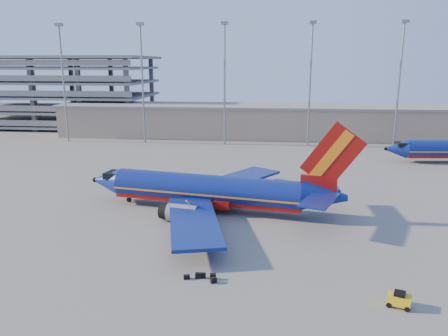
{
  "coord_description": "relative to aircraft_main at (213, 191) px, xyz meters",
  "views": [
    {
      "loc": [
        5.9,
        -58.79,
        19.44
      ],
      "look_at": [
        -0.8,
        4.69,
        4.0
      ],
      "focal_mm": 35.0,
      "sensor_mm": 36.0,
      "label": 1
    }
  ],
  "objects": [
    {
      "name": "parking_garage",
      "position": [
        -60.53,
        77.21,
        9.02
      ],
      "size": [
        62.0,
        32.0,
        21.4
      ],
      "color": "slate",
      "rests_on": "ground"
    },
    {
      "name": "light_mast_row",
      "position": [
        6.47,
        49.16,
        14.84
      ],
      "size": [
        101.6,
        1.6,
        28.65
      ],
      "color": "gray",
      "rests_on": "ground"
    },
    {
      "name": "ground",
      "position": [
        1.47,
        3.16,
        -2.71
      ],
      "size": [
        220.0,
        220.0,
        0.0
      ],
      "primitive_type": "plane",
      "color": "slate",
      "rests_on": "ground"
    },
    {
      "name": "luggage_pile",
      "position": [
        1.7,
        -19.38,
        -2.46
      ],
      "size": [
        3.19,
        1.26,
        0.54
      ],
      "color": "black",
      "rests_on": "ground"
    },
    {
      "name": "aircraft_main",
      "position": [
        0.0,
        0.0,
        0.0
      ],
      "size": [
        37.2,
        35.48,
        12.69
      ],
      "rotation": [
        0.0,
        0.0,
        -0.18
      ],
      "color": "navy",
      "rests_on": "ground"
    },
    {
      "name": "baggage_tug",
      "position": [
        18.22,
        -22.3,
        -2.02
      ],
      "size": [
        2.11,
        1.69,
        1.32
      ],
      "rotation": [
        0.0,
        0.0,
        -0.36
      ],
      "color": "gold",
      "rests_on": "ground"
    },
    {
      "name": "terminal_building",
      "position": [
        11.47,
        61.16,
        1.61
      ],
      "size": [
        122.0,
        16.0,
        8.5
      ],
      "color": "gray",
      "rests_on": "ground"
    }
  ]
}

